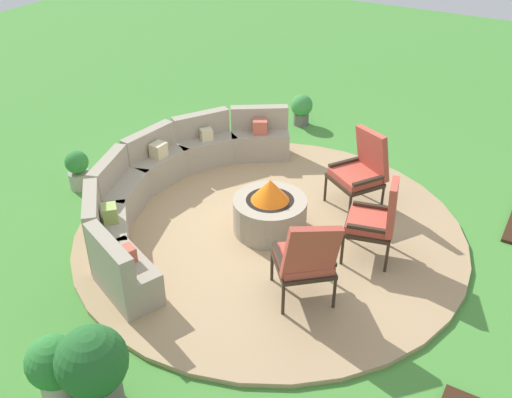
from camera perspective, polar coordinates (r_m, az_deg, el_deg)
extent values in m
plane|color=#478C38|center=(7.36, 1.35, -3.38)|extent=(24.00, 24.00, 0.00)
cylinder|color=tan|center=(7.34, 1.35, -3.19)|extent=(4.91, 4.91, 0.06)
cylinder|color=#9E937F|center=(7.20, 1.38, -1.56)|extent=(0.92, 0.92, 0.44)
cylinder|color=black|center=(7.09, 1.40, -0.28)|extent=(0.60, 0.60, 0.06)
cone|color=orange|center=(7.00, 1.41, 0.90)|extent=(0.48, 0.48, 0.28)
cube|color=#9E937F|center=(8.90, 0.38, 5.47)|extent=(0.86, 0.97, 0.42)
cube|color=#9E937F|center=(8.87, 0.33, 8.11)|extent=(0.61, 0.81, 0.35)
cube|color=#9E937F|center=(8.73, -4.98, 4.77)|extent=(0.98, 0.84, 0.42)
cube|color=#9E937F|center=(8.68, -5.49, 7.41)|extent=(0.82, 0.59, 0.35)
cube|color=#9E937F|center=(8.33, -9.68, 2.97)|extent=(0.92, 0.55, 0.42)
cube|color=#9E937F|center=(8.25, -10.63, 5.59)|extent=(0.88, 0.26, 0.35)
cube|color=#9E937F|center=(7.75, -13.06, 0.15)|extent=(0.97, 0.70, 0.42)
cube|color=#9E937F|center=(7.62, -14.41, 2.72)|extent=(0.88, 0.42, 0.35)
cube|color=#9E937F|center=(7.07, -14.36, -3.51)|extent=(0.94, 0.92, 0.42)
cube|color=#9E937F|center=(6.87, -15.99, -1.04)|extent=(0.75, 0.71, 0.35)
cube|color=#9E937F|center=(6.40, -12.70, -7.58)|extent=(0.75, 0.98, 0.42)
cube|color=#9E937F|center=(6.13, -14.33, -5.30)|extent=(0.48, 0.87, 0.35)
cube|color=beige|center=(8.15, -9.63, 4.79)|extent=(0.22, 0.19, 0.21)
cube|color=#BC5B47|center=(8.72, 0.41, 7.19)|extent=(0.26, 0.28, 0.22)
cube|color=#BC5B47|center=(6.24, -12.61, -5.33)|extent=(0.19, 0.21, 0.17)
cube|color=#93B756|center=(6.90, -14.29, -1.37)|extent=(0.26, 0.26, 0.20)
cube|color=beige|center=(8.56, -4.94, 6.39)|extent=(0.22, 0.22, 0.17)
cylinder|color=#2D2319|center=(6.43, 1.59, -6.71)|extent=(0.04, 0.04, 0.38)
cylinder|color=#2D2319|center=(6.54, 6.33, -6.11)|extent=(0.04, 0.04, 0.38)
cylinder|color=#2D2319|center=(6.02, 2.71, -9.97)|extent=(0.04, 0.04, 0.38)
cylinder|color=#2D2319|center=(6.14, 7.77, -9.25)|extent=(0.04, 0.04, 0.38)
cube|color=#2D2319|center=(6.14, 4.69, -6.43)|extent=(0.83, 0.83, 0.05)
cube|color=#B24738|center=(6.09, 4.72, -5.92)|extent=(0.76, 0.76, 0.09)
cube|color=#B24738|center=(5.73, 5.49, -5.32)|extent=(0.43, 0.56, 0.69)
cube|color=#2D2319|center=(6.00, 2.31, -5.73)|extent=(0.41, 0.37, 0.04)
cube|color=#2D2319|center=(6.12, 7.13, -5.13)|extent=(0.41, 0.37, 0.04)
cylinder|color=#2D2319|center=(6.72, 8.53, -5.08)|extent=(0.04, 0.04, 0.38)
cylinder|color=#2D2319|center=(7.14, 9.18, -2.68)|extent=(0.04, 0.04, 0.38)
cylinder|color=#2D2319|center=(6.70, 12.80, -5.75)|extent=(0.04, 0.04, 0.38)
cylinder|color=#2D2319|center=(7.12, 13.19, -3.30)|extent=(0.04, 0.04, 0.38)
cube|color=#2D2319|center=(6.79, 11.12, -2.71)|extent=(0.66, 0.66, 0.05)
cube|color=#B24738|center=(6.75, 11.18, -2.22)|extent=(0.61, 0.60, 0.09)
cube|color=#B24738|center=(6.61, 13.37, -0.79)|extent=(0.59, 0.24, 0.65)
cube|color=#2D2319|center=(6.51, 10.98, -2.92)|extent=(0.16, 0.46, 0.04)
cube|color=#2D2319|center=(6.92, 11.47, -0.68)|extent=(0.16, 0.46, 0.04)
cylinder|color=#2D2319|center=(7.45, 9.27, -1.03)|extent=(0.04, 0.04, 0.38)
cylinder|color=#2D2319|center=(7.84, 6.90, 1.02)|extent=(0.04, 0.04, 0.38)
cylinder|color=#2D2319|center=(7.73, 12.40, -0.08)|extent=(0.04, 0.04, 0.38)
cylinder|color=#2D2319|center=(8.11, 9.96, 1.87)|extent=(0.04, 0.04, 0.38)
cube|color=#2D2319|center=(7.66, 9.77, 1.84)|extent=(0.79, 0.81, 0.05)
cube|color=#B24738|center=(7.63, 9.82, 2.30)|extent=(0.73, 0.75, 0.09)
cube|color=#B24738|center=(7.63, 11.45, 4.46)|extent=(0.41, 0.60, 0.69)
cube|color=#2D2319|center=(7.41, 11.08, 1.77)|extent=(0.42, 0.30, 0.04)
cube|color=#2D2319|center=(7.79, 8.70, 3.62)|extent=(0.42, 0.30, 0.04)
cylinder|color=#605B56|center=(5.49, -15.32, -18.04)|extent=(0.43, 0.43, 0.33)
sphere|color=#236028|center=(5.19, -15.97, -15.19)|extent=(0.62, 0.62, 0.62)
cylinder|color=#605B56|center=(10.18, 4.49, 7.94)|extent=(0.27, 0.27, 0.21)
sphere|color=#3D8E42|center=(10.08, 4.55, 9.25)|extent=(0.38, 0.38, 0.38)
sphere|color=yellow|center=(10.09, 4.67, 9.67)|extent=(0.12, 0.12, 0.12)
cylinder|color=#A89E8E|center=(5.71, -18.89, -17.06)|extent=(0.33, 0.33, 0.24)
sphere|color=#2D7A33|center=(5.49, -19.46, -14.98)|extent=(0.49, 0.49, 0.49)
cylinder|color=#A89E8E|center=(8.61, -17.05, 1.83)|extent=(0.30, 0.30, 0.25)
sphere|color=#2D7A33|center=(8.48, -17.36, 3.51)|extent=(0.33, 0.33, 0.33)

